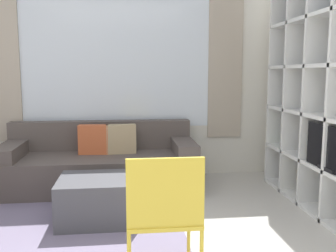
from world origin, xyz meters
The scene contains 5 objects.
wall_back centered at (0.00, 3.17, 1.36)m, with size 5.61×0.11×2.70m.
area_rug centered at (-0.75, 1.58, 0.01)m, with size 2.64×1.91×0.01m, color slate.
couch_main centered at (-0.20, 2.68, 0.28)m, with size 2.18×0.89×0.75m.
ottoman centered at (-0.16, 1.66, 0.20)m, with size 0.70×0.60×0.40m.
folding_chair centered at (0.31, 0.50, 0.52)m, with size 0.44×0.46×0.86m.
Camera 1 is at (0.09, -1.63, 1.33)m, focal length 40.00 mm.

